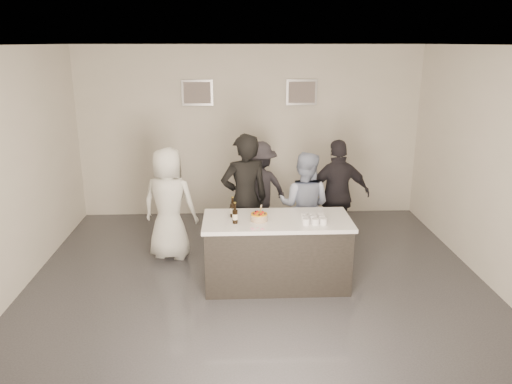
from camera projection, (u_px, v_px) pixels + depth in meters
floor at (258, 289)px, 6.38m from camera, size 6.00×6.00×0.00m
ceiling at (258, 45)px, 5.51m from camera, size 6.00×6.00×0.00m
wall_back at (250, 132)px, 8.81m from camera, size 6.00×0.04×3.00m
wall_front at (281, 301)px, 3.07m from camera, size 6.00×0.04×3.00m
wall_left at (1, 179)px, 5.82m from camera, size 0.04×6.00×3.00m
wall_right at (504, 173)px, 6.07m from camera, size 0.04×6.00×3.00m
picture_left at (197, 93)px, 8.55m from camera, size 0.54×0.04×0.44m
picture_right at (302, 92)px, 8.62m from camera, size 0.54×0.04×0.44m
bar_counter at (277, 252)px, 6.40m from camera, size 1.86×0.86×0.90m
cake at (259, 218)px, 6.19m from camera, size 0.21×0.21×0.08m
beer_bottle_a at (233, 207)px, 6.30m from camera, size 0.07×0.07×0.26m
beer_bottle_b at (235, 213)px, 6.08m from camera, size 0.07×0.07×0.26m
tumbler_cluster at (314, 219)px, 6.16m from camera, size 0.30×0.30×0.08m
candles at (259, 229)px, 5.93m from camera, size 0.24×0.08×0.01m
person_main_black at (245, 200)px, 6.93m from camera, size 0.78×0.62×1.86m
person_main_blue at (304, 206)px, 7.14m from camera, size 0.92×0.83×1.57m
person_guest_left at (169, 204)px, 7.13m from camera, size 0.90×0.70×1.63m
person_guest_right at (338, 196)px, 7.42m from camera, size 1.03×0.52×1.68m
person_guest_back at (259, 190)px, 7.94m from camera, size 1.15×0.97×1.55m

